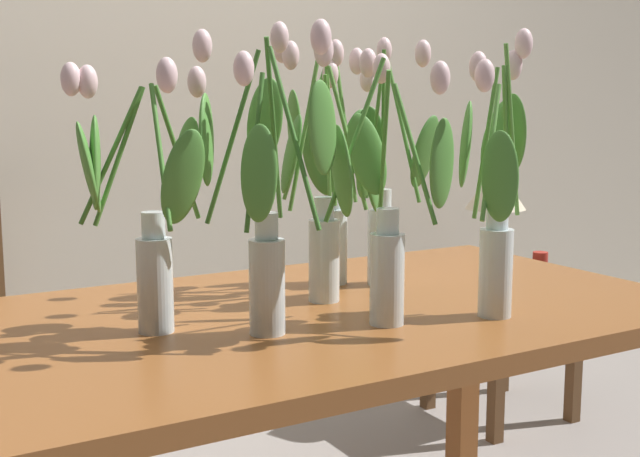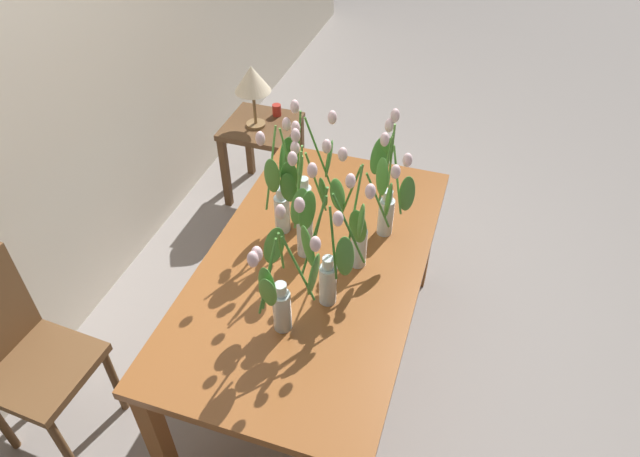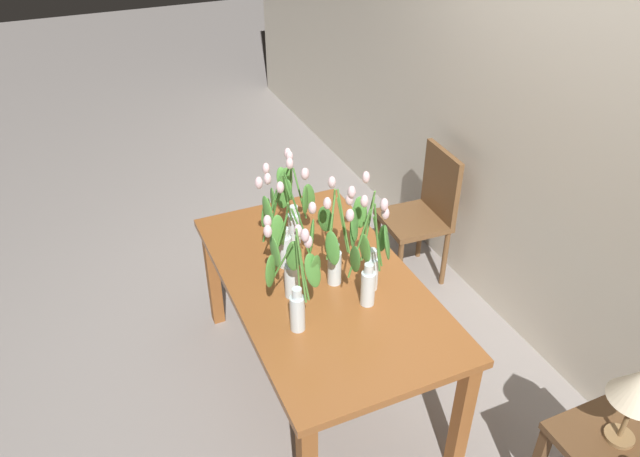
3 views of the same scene
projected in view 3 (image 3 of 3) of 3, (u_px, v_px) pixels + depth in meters
ground_plane at (321, 382)px, 3.41m from camera, size 18.00×18.00×0.00m
room_wall_rear at (556, 122)px, 3.11m from camera, size 9.00×0.10×2.70m
dining_table at (321, 294)px, 3.05m from camera, size 1.60×0.90×0.74m
tulip_vase_0 at (291, 206)px, 3.16m from camera, size 0.27×0.26×0.51m
tulip_vase_1 at (283, 225)px, 2.96m from camera, size 0.24×0.28×0.59m
tulip_vase_2 at (338, 245)px, 2.85m from camera, size 0.25×0.20×0.57m
tulip_vase_3 at (369, 256)px, 2.85m from camera, size 0.24×0.13×0.58m
tulip_vase_4 at (371, 267)px, 2.73m from camera, size 0.19×0.25×0.59m
tulip_vase_5 at (290, 260)px, 2.79m from camera, size 0.25×0.27×0.56m
tulip_vase_6 at (297, 287)px, 2.58m from camera, size 0.23×0.23×0.58m
dining_chair at (425, 209)px, 3.97m from camera, size 0.42×0.42×0.93m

